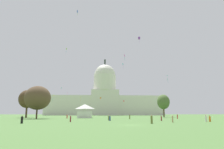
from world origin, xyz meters
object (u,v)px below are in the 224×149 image
at_px(tree_west_far, 27,99).
at_px(kite_turquoise_mid, 61,88).
at_px(kite_orange_low, 101,98).
at_px(person_orange_front_center, 210,119).
at_px(event_tent, 85,111).
at_px(kite_red_low, 124,101).
at_px(tree_west_near, 38,98).
at_px(person_red_front_right, 67,117).
at_px(person_white_deep_crowd, 206,118).
at_px(tree_east_near, 163,102).
at_px(person_olive_near_tree_east, 109,118).
at_px(kite_lime_high, 66,49).
at_px(person_denim_lawn_far_left, 110,118).
at_px(kite_turquoise_low, 168,77).
at_px(person_maroon_back_right, 70,119).
at_px(person_maroon_mid_right, 161,118).
at_px(kite_white_high, 113,57).
at_px(capitol_building, 105,98).
at_px(kite_yellow_low, 52,96).
at_px(kite_green_mid, 93,86).
at_px(person_olive_mid_left, 152,120).
at_px(person_red_near_tent, 177,117).
at_px(kite_magenta_high, 124,56).
at_px(kite_cyan_high, 123,65).
at_px(person_tan_back_center, 173,119).
at_px(kite_violet_high, 139,38).
at_px(person_olive_aisle_center, 130,117).
at_px(person_black_mid_center, 22,120).

bearing_deg(tree_west_far, kite_turquoise_mid, 86.36).
bearing_deg(kite_orange_low, person_orange_front_center, 41.74).
distance_m(event_tent, kite_red_low, 116.98).
height_order(tree_west_near, kite_red_low, kite_red_low).
xyz_separation_m(person_red_front_right, person_white_deep_crowd, (39.97, -37.68, 0.05)).
height_order(tree_east_near, person_olive_near_tree_east, tree_east_near).
height_order(tree_west_far, kite_lime_high, kite_lime_high).
bearing_deg(person_denim_lawn_far_left, kite_turquoise_low, 140.07).
bearing_deg(person_denim_lawn_far_left, person_maroon_back_right, -49.11).
height_order(person_olive_near_tree_east, person_maroon_mid_right, person_olive_near_tree_east).
bearing_deg(tree_east_near, person_denim_lawn_far_left, -121.39).
bearing_deg(kite_lime_high, person_red_front_right, 10.55).
bearing_deg(kite_turquoise_low, person_olive_near_tree_east, 119.67).
relative_size(person_red_front_right, kite_white_high, 1.06).
distance_m(person_white_deep_crowd, person_olive_near_tree_east, 26.98).
bearing_deg(person_red_front_right, event_tent, 174.29).
relative_size(capitol_building, kite_lime_high, 27.13).
bearing_deg(kite_yellow_low, kite_green_mid, 172.48).
distance_m(person_maroon_back_right, kite_turquoise_low, 54.04).
xyz_separation_m(person_olive_mid_left, person_red_near_tent, (20.30, 37.99, -0.01)).
bearing_deg(kite_green_mid, person_orange_front_center, 89.21).
distance_m(kite_magenta_high, kite_turquoise_low, 44.86).
height_order(kite_yellow_low, kite_cyan_high, kite_cyan_high).
distance_m(person_tan_back_center, person_maroon_back_right, 24.20).
xyz_separation_m(person_denim_lawn_far_left, kite_violet_high, (19.95, 51.47, 43.31)).
xyz_separation_m(tree_east_near, kite_magenta_high, (-20.04, 10.82, 28.93)).
bearing_deg(kite_magenta_high, person_red_near_tent, -80.27).
xyz_separation_m(tree_west_far, kite_yellow_low, (13.91, -9.94, 0.65)).
distance_m(kite_magenta_high, kite_green_mid, 67.49).
xyz_separation_m(capitol_building, event_tent, (-14.59, -135.69, -15.34)).
distance_m(person_red_near_tent, person_denim_lawn_far_left, 34.67).
xyz_separation_m(capitol_building, kite_cyan_high, (14.20, -49.40, 26.93)).
height_order(kite_white_high, kite_cyan_high, kite_white_high).
height_order(person_maroon_mid_right, kite_cyan_high, kite_cyan_high).
bearing_deg(person_olive_aisle_center, kite_turquoise_low, -163.43).
height_order(person_olive_mid_left, kite_lime_high, kite_lime_high).
bearing_deg(person_maroon_mid_right, tree_west_near, -29.02).
height_order(person_white_deep_crowd, person_orange_front_center, person_white_deep_crowd).
bearing_deg(kite_white_high, person_denim_lawn_far_left, -16.14).
height_order(tree_west_near, person_white_deep_crowd, tree_west_near).
height_order(person_olive_near_tree_east, kite_magenta_high, kite_magenta_high).
bearing_deg(tree_east_near, tree_west_near, -153.96).
bearing_deg(event_tent, person_olive_aisle_center, -44.85).
height_order(kite_lime_high, kite_cyan_high, kite_lime_high).
height_order(person_orange_front_center, kite_magenta_high, kite_magenta_high).
distance_m(tree_east_near, kite_violet_high, 38.29).
bearing_deg(person_black_mid_center, tree_west_near, -45.99).
bearing_deg(person_olive_aisle_center, kite_violet_high, -119.06).
bearing_deg(tree_west_near, kite_green_mid, 79.10).
xyz_separation_m(tree_west_far, person_orange_front_center, (61.58, -53.99, -8.18)).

